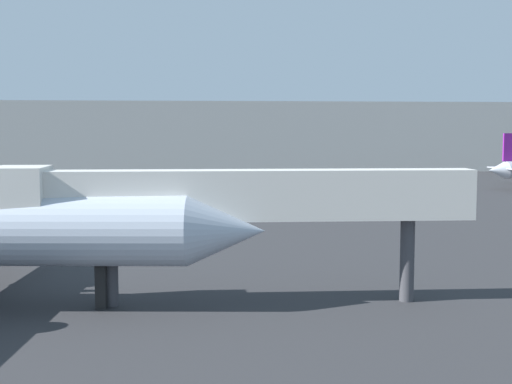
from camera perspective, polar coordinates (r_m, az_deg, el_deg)
jet_bridge at (r=33.46m, az=-3.16°, el=-0.48°), size 22.72×3.24×6.66m
terminal_building at (r=135.49m, az=-0.32°, el=4.53°), size 97.49×21.32×12.73m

